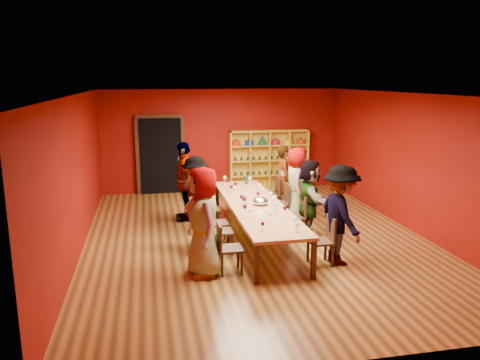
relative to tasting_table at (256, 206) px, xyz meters
name	(u,v)px	position (x,y,z in m)	size (l,w,h in m)	color
room_shell	(256,169)	(0.00, 0.00, 0.80)	(7.10, 9.10, 3.04)	brown
tasting_table	(256,206)	(0.00, 0.00, 0.00)	(1.10, 4.50, 0.75)	#A87446
doorway	(161,155)	(-1.80, 4.43, 0.42)	(1.40, 0.17, 2.30)	black
shelving_unit	(268,157)	(1.40, 4.32, 0.28)	(2.40, 0.40, 1.80)	gold
chair_person_left_0	(226,245)	(-0.91, -1.62, -0.20)	(0.42, 0.42, 0.89)	black
person_left_0	(203,222)	(-1.29, -1.62, 0.24)	(0.92, 0.50, 1.89)	pink
chair_person_left_1	(217,229)	(-0.91, -0.68, -0.20)	(0.42, 0.42, 0.89)	black
person_left_1	(202,214)	(-1.21, -0.68, 0.11)	(0.59, 0.43, 1.62)	#515056
chair_person_left_2	(213,220)	(-0.91, -0.14, -0.20)	(0.42, 0.42, 0.89)	black
person_left_2	(198,209)	(-1.22, -0.14, 0.06)	(0.74, 0.40, 1.52)	#505055
chair_person_left_3	(207,207)	(-0.91, 0.89, -0.20)	(0.42, 0.42, 0.89)	black
person_left_3	(196,193)	(-1.15, 0.89, 0.13)	(1.07, 0.44, 1.65)	#131B35
chair_person_left_4	(203,199)	(-0.91, 1.64, -0.20)	(0.42, 0.42, 0.89)	black
person_left_4	(184,181)	(-1.34, 1.64, 0.24)	(1.10, 0.50, 1.87)	#535258
chair_person_right_0	(325,238)	(0.91, -1.58, -0.20)	(0.42, 0.42, 0.89)	black
person_right_0	(341,215)	(1.19, -1.58, 0.21)	(1.18, 0.49, 1.83)	#131634
chair_person_right_2	(298,214)	(0.91, -0.02, -0.20)	(0.42, 0.42, 0.89)	black
person_right_2	(309,198)	(1.16, -0.02, 0.13)	(1.53, 0.44, 1.65)	tan
chair_person_right_3	(283,200)	(0.91, 1.11, -0.20)	(0.42, 0.42, 0.89)	black
person_right_3	(297,184)	(1.26, 1.11, 0.18)	(0.85, 0.47, 1.75)	#4D4D52
chair_person_right_4	(273,192)	(0.91, 1.96, -0.20)	(0.42, 0.42, 0.89)	black
person_right_4	(284,178)	(1.18, 1.96, 0.14)	(0.61, 0.45, 1.67)	#C48391
wine_glass_0	(259,186)	(0.30, 0.97, 0.20)	(0.08, 0.08, 0.21)	white
wine_glass_1	(231,187)	(-0.33, 1.01, 0.19)	(0.08, 0.08, 0.20)	white
wine_glass_2	(228,181)	(-0.29, 1.68, 0.18)	(0.07, 0.07, 0.18)	white
wine_glass_3	(225,178)	(-0.33, 1.93, 0.21)	(0.09, 0.09, 0.22)	white
wine_glass_4	(295,220)	(0.31, -1.68, 0.20)	(0.08, 0.08, 0.20)	white
wine_glass_5	(244,199)	(-0.28, -0.17, 0.21)	(0.09, 0.09, 0.22)	white
wine_glass_6	(253,178)	(0.37, 1.92, 0.19)	(0.07, 0.07, 0.19)	white
wine_glass_7	(245,207)	(-0.38, -0.72, 0.21)	(0.09, 0.09, 0.21)	white
wine_glass_8	(285,208)	(0.34, -0.96, 0.21)	(0.09, 0.09, 0.22)	white
wine_glass_9	(271,214)	(-0.02, -1.27, 0.20)	(0.08, 0.08, 0.20)	white
wine_glass_10	(271,194)	(0.35, 0.13, 0.21)	(0.09, 0.09, 0.22)	white
wine_glass_11	(258,194)	(0.11, 0.27, 0.19)	(0.08, 0.08, 0.20)	white
wine_glass_12	(297,225)	(0.27, -1.92, 0.19)	(0.08, 0.08, 0.19)	white
wine_glass_13	(235,189)	(-0.30, 0.78, 0.21)	(0.09, 0.09, 0.22)	white
wine_glass_14	(236,184)	(-0.19, 1.25, 0.21)	(0.09, 0.09, 0.22)	white
wine_glass_15	(263,224)	(-0.29, -1.74, 0.18)	(0.07, 0.07, 0.18)	white
wine_glass_16	(251,211)	(-0.33, -0.98, 0.20)	(0.08, 0.08, 0.20)	white
wine_glass_17	(242,197)	(-0.29, 0.06, 0.20)	(0.08, 0.08, 0.21)	white
wine_glass_18	(250,179)	(0.27, 1.78, 0.20)	(0.08, 0.08, 0.20)	white
wine_glass_19	(262,189)	(0.32, 0.73, 0.19)	(0.07, 0.07, 0.19)	white
wine_glass_20	(275,198)	(0.38, -0.11, 0.19)	(0.08, 0.08, 0.20)	white
spittoon_bowl	(260,201)	(0.08, -0.07, 0.13)	(0.33, 0.33, 0.18)	silver
carafe_a	(247,199)	(-0.17, 0.07, 0.16)	(0.11, 0.11, 0.24)	white
carafe_b	(275,208)	(0.19, -0.77, 0.16)	(0.11, 0.11, 0.24)	white
wine_bottle	(246,180)	(0.19, 1.86, 0.16)	(0.09, 0.09, 0.29)	#163D1A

